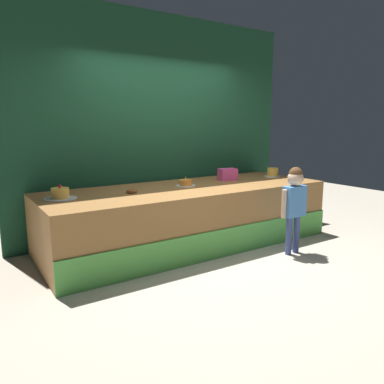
{
  "coord_description": "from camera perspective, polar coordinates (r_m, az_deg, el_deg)",
  "views": [
    {
      "loc": [
        -2.57,
        -3.34,
        1.57
      ],
      "look_at": [
        -0.12,
        0.39,
        0.75
      ],
      "focal_mm": 34.62,
      "sensor_mm": 36.0,
      "label": 1
    }
  ],
  "objects": [
    {
      "name": "donut",
      "position": [
        4.44,
        -9.25,
        0.14
      ],
      "size": [
        0.13,
        0.13,
        0.04
      ],
      "primitive_type": "torus",
      "color": "brown",
      "rests_on": "stage_platform"
    },
    {
      "name": "pink_box",
      "position": [
        5.42,
        5.5,
        2.73
      ],
      "size": [
        0.28,
        0.22,
        0.17
      ],
      "primitive_type": "cube",
      "rotation": [
        0.0,
        0.0,
        -0.2
      ],
      "color": "#F1519E",
      "rests_on": "stage_platform"
    },
    {
      "name": "child_figure",
      "position": [
        4.62,
        15.51,
        -0.95
      ],
      "size": [
        0.41,
        0.19,
        1.07
      ],
      "color": "#3F4C8C",
      "rests_on": "ground_plane"
    },
    {
      "name": "curtain_backdrop",
      "position": [
        5.41,
        -4.96,
        10.0
      ],
      "size": [
        4.31,
        0.08,
        3.07
      ],
      "primitive_type": "cube",
      "color": "#19472D",
      "rests_on": "ground_plane"
    },
    {
      "name": "ground_plane",
      "position": [
        4.5,
        4.07,
        -10.07
      ],
      "size": [
        12.0,
        12.0,
        0.0
      ],
      "primitive_type": "plane",
      "color": "#BCB29E"
    },
    {
      "name": "cake_right",
      "position": [
        5.88,
        12.31,
        2.92
      ],
      "size": [
        0.26,
        0.26,
        0.14
      ],
      "color": "silver",
      "rests_on": "stage_platform"
    },
    {
      "name": "stage_platform",
      "position": [
        4.9,
        -0.51,
        -3.65
      ],
      "size": [
        3.76,
        1.33,
        0.77
      ],
      "color": "#9E6B38",
      "rests_on": "ground_plane"
    },
    {
      "name": "cake_center",
      "position": [
        4.87,
        -0.99,
        1.36
      ],
      "size": [
        0.26,
        0.26,
        0.14
      ],
      "color": "white",
      "rests_on": "stage_platform"
    },
    {
      "name": "cake_left",
      "position": [
        4.27,
        -19.62,
        -0.33
      ],
      "size": [
        0.35,
        0.35,
        0.16
      ],
      "color": "silver",
      "rests_on": "stage_platform"
    }
  ]
}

